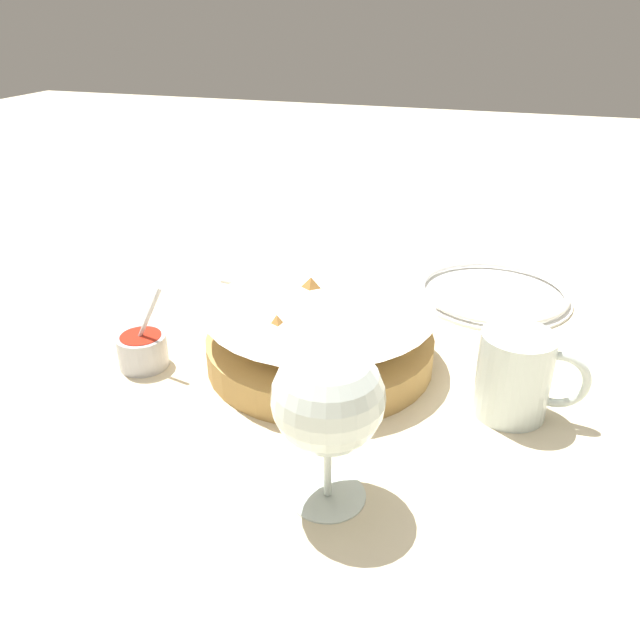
{
  "coord_description": "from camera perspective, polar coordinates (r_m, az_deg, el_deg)",
  "views": [
    {
      "loc": [
        0.22,
        -0.62,
        0.39
      ],
      "look_at": [
        0.02,
        -0.01,
        0.06
      ],
      "focal_mm": 35.0,
      "sensor_mm": 36.0,
      "label": 1
    }
  ],
  "objects": [
    {
      "name": "food_basket",
      "position": [
        0.74,
        -0.06,
        -1.65
      ],
      "size": [
        0.27,
        0.27,
        0.09
      ],
      "color": "#B2894C",
      "rests_on": "ground_plane"
    },
    {
      "name": "napkin",
      "position": [
        0.98,
        -4.06,
        4.0
      ],
      "size": [
        0.15,
        0.1,
        0.01
      ],
      "color": "white",
      "rests_on": "ground_plane"
    },
    {
      "name": "wine_glass",
      "position": [
        0.51,
        0.74,
        -7.56
      ],
      "size": [
        0.09,
        0.09,
        0.15
      ],
      "color": "silver",
      "rests_on": "ground_plane"
    },
    {
      "name": "sauce_cup",
      "position": [
        0.77,
        -15.92,
        -2.56
      ],
      "size": [
        0.07,
        0.06,
        0.11
      ],
      "color": "#B7B7BC",
      "rests_on": "ground_plane"
    },
    {
      "name": "ground_plane",
      "position": [
        0.77,
        -1.48,
        -3.32
      ],
      "size": [
        4.0,
        4.0,
        0.0
      ],
      "primitive_type": "plane",
      "color": "beige"
    },
    {
      "name": "side_plate",
      "position": [
        0.95,
        15.53,
        2.4
      ],
      "size": [
        0.22,
        0.22,
        0.01
      ],
      "color": "white",
      "rests_on": "ground_plane"
    },
    {
      "name": "beer_mug",
      "position": [
        0.68,
        17.39,
        -5.05
      ],
      "size": [
        0.11,
        0.08,
        0.09
      ],
      "color": "silver",
      "rests_on": "ground_plane"
    }
  ]
}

